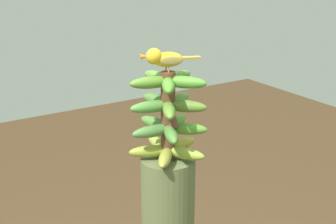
{
  "coord_description": "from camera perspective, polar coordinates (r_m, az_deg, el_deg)",
  "views": [
    {
      "loc": [
        -1.2,
        0.75,
        1.83
      ],
      "look_at": [
        0.0,
        0.0,
        1.34
      ],
      "focal_mm": 47.81,
      "sensor_mm": 36.0,
      "label": 1
    }
  ],
  "objects": [
    {
      "name": "banana_bunch",
      "position": [
        1.51,
        0.01,
        -0.56
      ],
      "size": [
        0.27,
        0.27,
        0.31
      ],
      "color": "brown",
      "rests_on": "banana_tree"
    },
    {
      "name": "perched_bird",
      "position": [
        1.45,
        -0.61,
        6.86
      ],
      "size": [
        0.09,
        0.19,
        0.08
      ],
      "color": "#C68933",
      "rests_on": "banana_bunch"
    }
  ]
}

